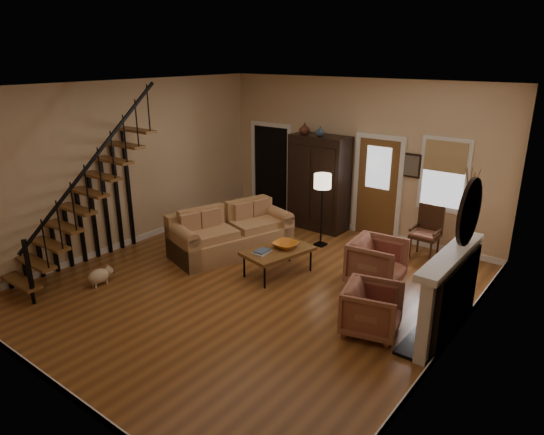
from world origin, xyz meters
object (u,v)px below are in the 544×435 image
Objects in this scene: armoire at (319,183)px; coffee_table at (278,262)px; armchair_right at (377,262)px; floor_lamp at (322,210)px; side_chair at (426,233)px; sofa at (231,232)px; armchair_left at (372,309)px.

armoire reaches higher than coffee_table.
armchair_right is 0.58× the size of floor_lamp.
coffee_table is 1.21× the size of side_chair.
side_chair is (3.12, 2.09, 0.07)m from sofa.
armchair_right is (2.88, 0.50, -0.04)m from sofa.
armoire reaches higher than armchair_right.
side_chair is at bearing 51.02° from sofa.
floor_lamp is at bearing 29.89° from armchair_left.
armchair_right is 1.95m from floor_lamp.
floor_lamp is (-2.32, 2.35, 0.40)m from armchair_left.
coffee_table is 1.72m from floor_lamp.
sofa is at bearing 170.35° from coffee_table.
side_chair is (-0.40, 3.03, 0.15)m from armchair_left.
floor_lamp is 1.48× the size of side_chair.
sofa reaches higher than armchair_right.
armchair_left is 0.90× the size of armchair_right.
sofa is 3.75m from side_chair.
side_chair is (0.23, 1.59, 0.11)m from armchair_right.
floor_lamp is at bearing 94.23° from coffee_table.
armoire is at bearing 46.90° from armchair_right.
coffee_table is 2.94m from side_chair.
armoire is 2.61m from side_chair.
armoire reaches higher than sofa.
armchair_left is (2.20, -0.72, 0.12)m from coffee_table.
coffee_table is at bearing 7.56° from sofa.
floor_lamp is (-0.12, 1.63, 0.52)m from coffee_table.
floor_lamp reaches higher than armchair_left.
coffee_table is at bearing 109.29° from armchair_right.
sofa is 2.31× the size of side_chair.
sofa reaches higher than armchair_left.
sofa is (-0.57, -2.29, -0.61)m from armoire.
armchair_right is 1.61m from side_chair.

